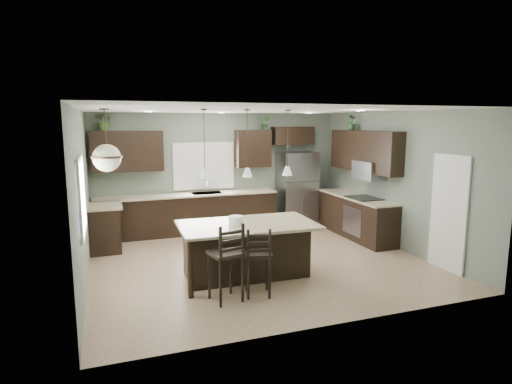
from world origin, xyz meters
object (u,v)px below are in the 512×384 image
object	(u,v)px
refrigerator	(296,189)
plant_back_left	(104,120)
serving_dish	(236,220)
kitchen_island	(248,250)
bar_stool_center	(258,261)
bar_stool_left	(226,262)

from	to	relation	value
refrigerator	plant_back_left	distance (m)	4.81
refrigerator	plant_back_left	size ratio (longest dim) A/B	4.04
serving_dish	plant_back_left	xyz separation A→B (m)	(-1.94, 3.28, 1.63)
refrigerator	serving_dish	bearing A→B (deg)	-129.13
kitchen_island	bar_stool_center	world-z (taller)	bar_stool_center
bar_stool_left	plant_back_left	bearing A→B (deg)	97.98
bar_stool_center	plant_back_left	distance (m)	5.01
bar_stool_center	plant_back_left	xyz separation A→B (m)	(-2.04, 4.07, 2.09)
bar_stool_left	plant_back_left	size ratio (longest dim) A/B	2.58
refrigerator	bar_stool_center	size ratio (longest dim) A/B	1.73
plant_back_left	bar_stool_center	bearing A→B (deg)	-63.40
refrigerator	kitchen_island	xyz separation A→B (m)	(-2.36, -3.15, -0.46)
refrigerator	plant_back_left	xyz separation A→B (m)	(-4.49, 0.14, 1.70)
bar_stool_left	bar_stool_center	size ratio (longest dim) A/B	1.10
bar_stool_center	serving_dish	bearing A→B (deg)	111.33
serving_dish	bar_stool_left	xyz separation A→B (m)	(-0.41, -0.82, -0.40)
kitchen_island	bar_stool_left	world-z (taller)	bar_stool_left
serving_dish	plant_back_left	bearing A→B (deg)	120.53
bar_stool_left	bar_stool_center	xyz separation A→B (m)	(0.51, 0.03, -0.06)
kitchen_island	plant_back_left	distance (m)	4.48
refrigerator	bar_stool_left	distance (m)	4.96
bar_stool_left	kitchen_island	bearing A→B (deg)	40.70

